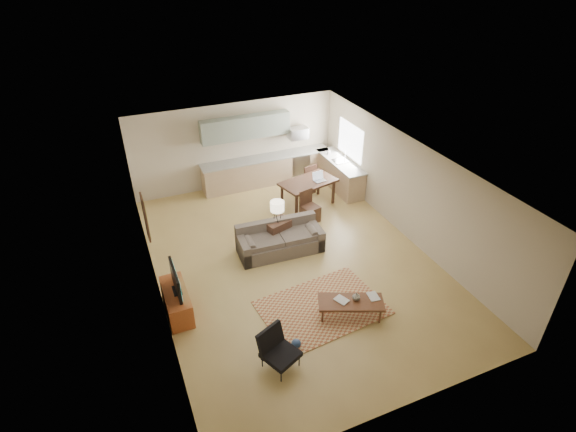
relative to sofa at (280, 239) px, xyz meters
name	(u,v)px	position (x,y,z in m)	size (l,w,h in m)	color
room	(293,215)	(0.13, -0.50, 0.96)	(9.00, 9.00, 9.00)	#AA8C4E
kitchen_counter_back	(267,170)	(1.03, 3.68, 0.07)	(4.26, 0.64, 0.92)	tan
kitchen_counter_right	(340,174)	(3.06, 2.50, 0.07)	(0.64, 2.26, 0.92)	tan
kitchen_range	(298,165)	(2.13, 3.68, 0.06)	(0.62, 0.62, 0.90)	#A5A8AD
kitchen_microwave	(298,133)	(2.13, 3.70, 1.16)	(0.62, 0.40, 0.35)	#A5A8AD
upper_cabinets	(246,127)	(0.43, 3.83, 1.56)	(2.80, 0.34, 0.70)	gray
window_right	(350,141)	(3.36, 2.50, 1.16)	(0.02, 1.40, 1.05)	white
wall_art_left	(146,217)	(-3.08, 0.40, 1.16)	(0.06, 0.42, 1.10)	olive
triptych	(232,134)	(0.03, 3.97, 1.36)	(1.70, 0.04, 0.50)	#FFE3C3
rug	(322,308)	(0.05, -2.29, -0.38)	(2.60, 1.80, 0.02)	#974C2D
sofa	(280,239)	(0.00, 0.00, 0.00)	(2.23, 0.97, 0.78)	brown
coffee_table	(350,308)	(0.49, -2.73, -0.18)	(1.38, 0.55, 0.42)	#4C2815
book_a	(338,303)	(0.22, -2.67, 0.03)	(0.31, 0.35, 0.03)	maroon
book_b	(369,297)	(0.89, -2.77, 0.03)	(0.25, 0.32, 0.02)	navy
vase	(356,296)	(0.62, -2.72, 0.11)	(0.21, 0.21, 0.18)	black
armchair	(281,352)	(-1.36, -3.38, 0.00)	(0.69, 0.69, 0.79)	black
tv_credenza	(177,302)	(-2.86, -1.17, -0.10)	(0.48, 1.25, 0.58)	#9C441D
tv	(175,280)	(-2.81, -1.17, 0.48)	(0.10, 0.96, 0.58)	black
console_table	(278,233)	(0.05, 0.30, -0.02)	(0.63, 0.42, 0.73)	#362117
table_lamp	(277,211)	(0.05, 0.30, 0.64)	(0.36, 0.36, 0.59)	beige
dining_table	(308,194)	(1.63, 1.82, 0.02)	(1.62, 0.93, 0.82)	#362117
dining_chair_near	(310,207)	(1.33, 1.02, 0.08)	(0.44, 0.46, 0.93)	#362117
dining_chair_far	(306,178)	(1.93, 2.62, 0.11)	(0.48, 0.50, 1.00)	#362117
laptop	(320,177)	(1.95, 1.71, 0.56)	(0.35, 0.26, 0.26)	#A5A8AD
soap_bottle	(329,152)	(2.96, 3.09, 0.63)	(0.10, 0.11, 0.19)	#FFE3C3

